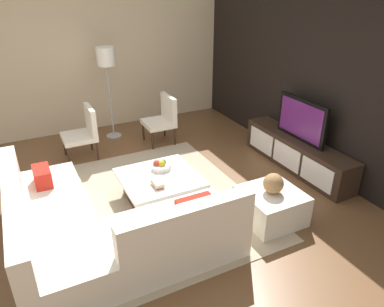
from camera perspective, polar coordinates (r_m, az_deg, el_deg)
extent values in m
plane|color=brown|center=(4.93, -5.65, -8.19)|extent=(14.00, 14.00, 0.00)
cube|color=black|center=(5.77, 19.92, 10.90)|extent=(6.40, 0.12, 2.80)
cube|color=beige|center=(7.34, -14.22, 14.67)|extent=(0.12, 5.20, 2.80)
cube|color=tan|center=(5.01, -6.07, -7.55)|extent=(3.12, 2.53, 0.01)
cube|color=#332319|center=(5.95, 16.22, 0.01)|extent=(2.11, 0.42, 0.50)
cube|color=white|center=(6.26, 10.86, 1.95)|extent=(0.60, 0.01, 0.35)
cube|color=white|center=(5.82, 14.64, -0.42)|extent=(0.60, 0.01, 0.35)
cube|color=white|center=(5.41, 19.02, -3.16)|extent=(0.60, 0.01, 0.35)
cube|color=black|center=(5.73, 16.93, 5.13)|extent=(0.98, 0.05, 0.64)
cube|color=#591E66|center=(5.71, 16.71, 5.09)|extent=(0.88, 0.01, 0.54)
cube|color=silver|center=(4.45, -20.82, -11.04)|extent=(2.34, 0.85, 0.42)
cube|color=silver|center=(4.23, -26.18, -7.50)|extent=(2.34, 0.18, 0.39)
cube|color=silver|center=(4.05, -2.79, -13.09)|extent=(0.85, 1.44, 0.42)
cube|color=silver|center=(3.56, -0.68, -11.09)|extent=(0.18, 1.44, 0.39)
cube|color=red|center=(4.88, -22.54, -3.35)|extent=(0.36, 0.20, 0.22)
cube|color=red|center=(4.03, 1.85, -8.99)|extent=(0.60, 0.44, 0.06)
cube|color=#332319|center=(4.95, -5.08, -5.74)|extent=(0.79, 0.81, 0.33)
cube|color=white|center=(4.85, -5.17, -3.83)|extent=(0.98, 1.01, 0.05)
cylinder|color=#332319|center=(6.52, -19.50, 1.29)|extent=(0.04, 0.04, 0.38)
cylinder|color=#332319|center=(6.11, -18.82, -0.32)|extent=(0.04, 0.04, 0.38)
cylinder|color=#332319|center=(6.58, -15.65, 2.07)|extent=(0.04, 0.04, 0.38)
cylinder|color=#332319|center=(6.17, -14.73, 0.52)|extent=(0.04, 0.04, 0.38)
cube|color=silver|center=(6.27, -17.41, 2.49)|extent=(0.54, 0.53, 0.08)
cube|color=silver|center=(6.20, -15.69, 5.13)|extent=(0.54, 0.08, 0.45)
cylinder|color=#A5A5AA|center=(7.12, -12.20, 2.77)|extent=(0.28, 0.28, 0.02)
cylinder|color=#A5A5AA|center=(6.88, -12.73, 7.95)|extent=(0.03, 0.03, 1.33)
cylinder|color=white|center=(6.68, -13.44, 14.69)|extent=(0.32, 0.32, 0.32)
cube|color=silver|center=(4.65, 12.32, -8.08)|extent=(0.70, 0.70, 0.40)
cylinder|color=silver|center=(5.00, -4.91, -2.06)|extent=(0.28, 0.28, 0.07)
sphere|color=gold|center=(4.95, -4.79, -1.66)|extent=(0.10, 0.10, 0.10)
sphere|color=#4C8C33|center=(5.01, -4.57, -1.34)|extent=(0.08, 0.08, 0.08)
sphere|color=#B23326|center=(4.97, -5.59, -1.57)|extent=(0.10, 0.10, 0.10)
cylinder|color=#332319|center=(6.79, -7.71, 3.61)|extent=(0.04, 0.04, 0.38)
cylinder|color=#332319|center=(6.38, -6.26, 2.15)|extent=(0.04, 0.04, 0.38)
cylinder|color=#332319|center=(6.93, -4.37, 4.25)|extent=(0.04, 0.04, 0.38)
cylinder|color=#332319|center=(6.52, -2.74, 2.86)|extent=(0.04, 0.04, 0.38)
cube|color=silver|center=(6.58, -5.34, 4.77)|extent=(0.56, 0.51, 0.08)
cube|color=silver|center=(6.56, -3.69, 7.24)|extent=(0.56, 0.08, 0.45)
sphere|color=#997247|center=(4.48, 12.71, -4.63)|extent=(0.25, 0.25, 0.25)
cube|color=maroon|center=(4.61, -5.40, -5.04)|extent=(0.15, 0.11, 0.02)
cube|color=#CCB78C|center=(4.61, -5.41, -4.79)|extent=(0.19, 0.13, 0.02)
cube|color=#CCB78C|center=(4.60, -5.52, -4.52)|extent=(0.21, 0.11, 0.02)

